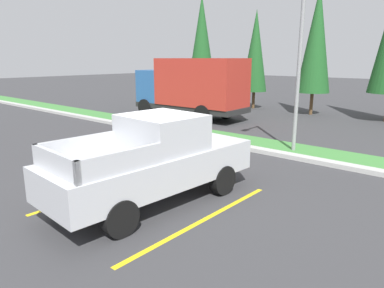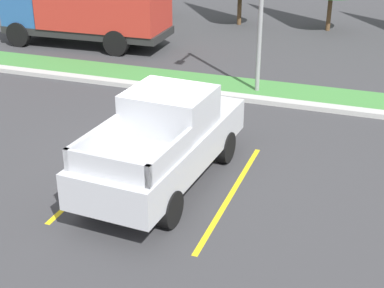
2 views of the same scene
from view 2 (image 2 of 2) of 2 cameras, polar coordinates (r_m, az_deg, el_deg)
name	(u,v)px [view 2 (image 2 of 2)]	position (r m, az deg, el deg)	size (l,w,h in m)	color
ground_plane	(152,163)	(13.72, -4.07, -1.94)	(120.00, 120.00, 0.00)	#38383A
parking_line_near	(104,172)	(13.45, -8.83, -2.76)	(0.12, 4.80, 0.01)	yellow
parking_line_far	(231,194)	(12.39, 3.97, -5.04)	(0.12, 4.80, 0.01)	yellow
curb_strip	(215,94)	(18.00, 2.31, 5.00)	(56.00, 0.40, 0.15)	#B2B2AD
grass_median	(225,85)	(19.01, 3.33, 5.92)	(56.00, 1.80, 0.06)	#42843D
pickup_truck_main	(165,140)	(12.42, -2.69, 0.43)	(2.23, 5.34, 2.10)	black
cargo_truck_distant	(89,0)	(23.99, -10.36, 14.02)	(6.86, 2.64, 3.40)	black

